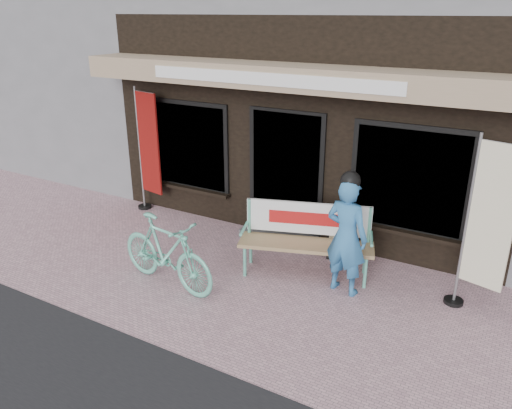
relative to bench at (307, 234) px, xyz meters
The scene contains 9 objects.
ground 1.45m from the bench, 129.69° to the right, with size 70.00×70.00×0.00m, color #C596A1.
storefront 4.69m from the bench, 101.97° to the left, with size 7.00×6.77×6.00m.
neighbor_left_near 10.68m from the bench, 154.32° to the left, with size 10.00×7.00×6.40m, color slate.
bench is the anchor object (origin of this frame).
person 0.76m from the bench, 19.88° to the right, with size 0.66×0.49×1.75m.
bicycle 2.04m from the bench, 138.99° to the right, with size 0.49×1.72×1.04m, color #65C6AB.
nobori_red 3.72m from the bench, 168.55° to the left, with size 0.71×0.30×2.38m.
nobori_cream 2.39m from the bench, ahead, with size 0.69×0.32×2.33m.
menu_stand 0.69m from the bench, 60.26° to the left, with size 0.43×0.16×0.86m.
Camera 1 is at (3.46, -5.12, 3.67)m, focal length 35.00 mm.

